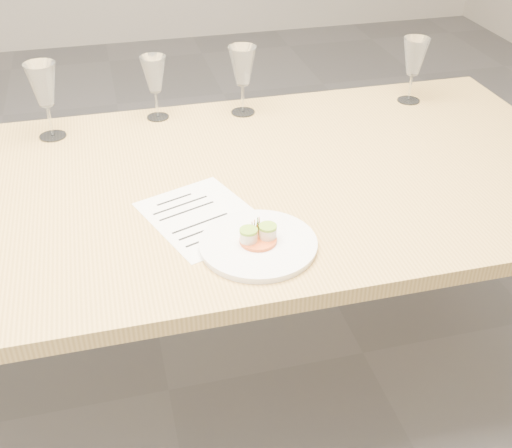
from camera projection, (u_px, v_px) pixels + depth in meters
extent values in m
plane|color=slate|center=(169.00, 390.00, 2.05)|extent=(7.00, 7.00, 0.00)
cube|color=tan|center=(147.00, 196.00, 1.65)|extent=(2.40, 1.00, 0.04)
cylinder|color=tan|center=(439.00, 189.00, 2.40)|extent=(0.07, 0.07, 0.71)
cylinder|color=white|center=(258.00, 245.00, 1.42)|extent=(0.26, 0.26, 0.01)
cylinder|color=white|center=(258.00, 243.00, 1.42)|extent=(0.26, 0.26, 0.01)
cylinder|color=orange|center=(258.00, 241.00, 1.42)|extent=(0.08, 0.08, 0.01)
cylinder|color=beige|center=(249.00, 236.00, 1.40)|extent=(0.04, 0.04, 0.02)
cylinder|color=beige|center=(268.00, 232.00, 1.41)|extent=(0.04, 0.04, 0.02)
cylinder|color=#8BB732|center=(249.00, 230.00, 1.39)|extent=(0.04, 0.04, 0.01)
cylinder|color=#8BB732|center=(268.00, 227.00, 1.40)|extent=(0.04, 0.04, 0.01)
cylinder|color=tan|center=(286.00, 250.00, 1.39)|extent=(0.04, 0.04, 0.00)
cube|color=white|center=(203.00, 217.00, 1.53)|extent=(0.32, 0.36, 0.00)
cube|color=black|center=(174.00, 199.00, 1.59)|extent=(0.09, 0.04, 0.00)
cube|color=black|center=(180.00, 205.00, 1.57)|extent=(0.14, 0.06, 0.00)
cube|color=black|center=(187.00, 211.00, 1.55)|extent=(0.14, 0.06, 0.00)
cube|color=black|center=(200.00, 223.00, 1.50)|extent=(0.14, 0.06, 0.00)
cube|color=black|center=(207.00, 230.00, 1.48)|extent=(0.14, 0.06, 0.00)
cube|color=black|center=(214.00, 236.00, 1.46)|extent=(0.14, 0.06, 0.00)
cylinder|color=white|center=(53.00, 136.00, 1.88)|extent=(0.08, 0.08, 0.00)
cylinder|color=white|center=(50.00, 121.00, 1.85)|extent=(0.01, 0.01, 0.10)
cone|color=white|center=(43.00, 85.00, 1.79)|extent=(0.09, 0.09, 0.12)
cylinder|color=white|center=(158.00, 117.00, 1.99)|extent=(0.07, 0.07, 0.00)
cylinder|color=white|center=(157.00, 104.00, 1.97)|extent=(0.01, 0.01, 0.08)
cone|color=white|center=(154.00, 74.00, 1.91)|extent=(0.08, 0.08, 0.11)
cylinder|color=white|center=(243.00, 112.00, 2.02)|extent=(0.07, 0.07, 0.00)
cylinder|color=white|center=(243.00, 98.00, 1.99)|extent=(0.01, 0.01, 0.09)
cone|color=white|center=(242.00, 66.00, 1.94)|extent=(0.09, 0.09, 0.12)
cylinder|color=white|center=(408.00, 100.00, 2.10)|extent=(0.07, 0.07, 0.00)
cylinder|color=white|center=(410.00, 87.00, 2.07)|extent=(0.01, 0.01, 0.09)
cone|color=white|center=(415.00, 56.00, 2.02)|extent=(0.08, 0.08, 0.11)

